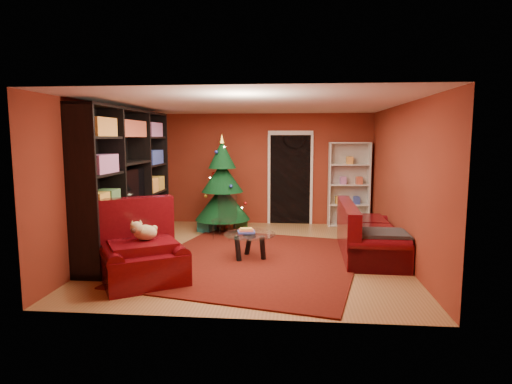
# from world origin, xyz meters

# --- Properties ---
(floor) EXTENTS (5.00, 5.50, 0.05)m
(floor) POSITION_xyz_m (0.00, 0.00, -0.03)
(floor) COLOR olive
(floor) RESTS_ON ground
(ceiling) EXTENTS (5.00, 5.50, 0.05)m
(ceiling) POSITION_xyz_m (0.00, 0.00, 2.62)
(ceiling) COLOR silver
(ceiling) RESTS_ON wall_back
(wall_back) EXTENTS (5.00, 0.05, 2.60)m
(wall_back) POSITION_xyz_m (0.00, 2.77, 1.30)
(wall_back) COLOR maroon
(wall_back) RESTS_ON ground
(wall_left) EXTENTS (0.05, 5.50, 2.60)m
(wall_left) POSITION_xyz_m (-2.52, 0.00, 1.30)
(wall_left) COLOR maroon
(wall_left) RESTS_ON ground
(wall_right) EXTENTS (0.05, 5.50, 2.60)m
(wall_right) POSITION_xyz_m (2.52, 0.00, 1.30)
(wall_right) COLOR maroon
(wall_right) RESTS_ON ground
(doorway) EXTENTS (1.06, 0.60, 2.16)m
(doorway) POSITION_xyz_m (0.60, 2.73, 1.05)
(doorway) COLOR black
(doorway) RESTS_ON floor
(rug) EXTENTS (4.05, 4.47, 0.02)m
(rug) POSITION_xyz_m (0.04, -0.47, 0.01)
(rug) COLOR #52140C
(rug) RESTS_ON floor
(media_unit) EXTENTS (0.54, 3.31, 2.54)m
(media_unit) POSITION_xyz_m (-2.27, -0.02, 1.27)
(media_unit) COLOR black
(media_unit) RESTS_ON floor
(christmas_tree) EXTENTS (1.27, 1.27, 2.13)m
(christmas_tree) POSITION_xyz_m (-0.86, 1.79, 1.03)
(christmas_tree) COLOR black
(christmas_tree) RESTS_ON floor
(gift_box_teal) EXTENTS (0.40, 0.40, 0.31)m
(gift_box_teal) POSITION_xyz_m (-1.20, 1.70, 0.15)
(gift_box_teal) COLOR teal
(gift_box_teal) RESTS_ON floor
(gift_box_green) EXTENTS (0.34, 0.34, 0.26)m
(gift_box_green) POSITION_xyz_m (-0.48, 1.87, 0.13)
(gift_box_green) COLOR #1B5925
(gift_box_green) RESTS_ON floor
(gift_box_red) EXTENTS (0.30, 0.30, 0.23)m
(gift_box_red) POSITION_xyz_m (-0.91, 2.15, 0.12)
(gift_box_red) COLOR maroon
(gift_box_red) RESTS_ON floor
(white_bookshelf) EXTENTS (0.93, 0.37, 1.99)m
(white_bookshelf) POSITION_xyz_m (1.95, 2.57, 0.97)
(white_bookshelf) COLOR white
(white_bookshelf) RESTS_ON floor
(armchair) EXTENTS (1.65, 1.65, 0.94)m
(armchair) POSITION_xyz_m (-1.43, -1.61, 0.47)
(armchair) COLOR #46060C
(armchair) RESTS_ON rug
(dog) EXTENTS (0.50, 0.46, 0.31)m
(dog) POSITION_xyz_m (-1.41, -1.54, 0.70)
(dog) COLOR beige
(dog) RESTS_ON armchair
(sofa) EXTENTS (1.02, 2.18, 0.92)m
(sofa) POSITION_xyz_m (2.02, 0.07, 0.46)
(sofa) COLOR #46060C
(sofa) RESTS_ON rug
(coffee_table) EXTENTS (1.01, 1.01, 0.54)m
(coffee_table) POSITION_xyz_m (-0.04, -0.36, 0.23)
(coffee_table) COLOR gray
(coffee_table) RESTS_ON rug
(acrylic_chair) EXTENTS (0.50, 0.53, 0.80)m
(acrylic_chair) POSITION_xyz_m (-0.70, 1.00, 0.40)
(acrylic_chair) COLOR #66605B
(acrylic_chair) RESTS_ON rug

